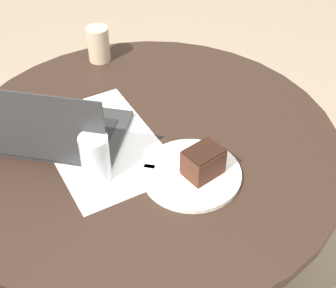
{
  "coord_description": "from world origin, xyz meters",
  "views": [
    {
      "loc": [
        -0.54,
        0.76,
        1.54
      ],
      "look_at": [
        -0.08,
        0.03,
        0.78
      ],
      "focal_mm": 50.0,
      "sensor_mm": 36.0,
      "label": 1
    }
  ],
  "objects": [
    {
      "name": "fork",
      "position": [
        -0.12,
        0.08,
        0.75
      ],
      "size": [
        0.17,
        0.08,
        0.0
      ],
      "rotation": [
        0.0,
        0.0,
        6.64
      ],
      "color": "silver",
      "rests_on": "plate"
    },
    {
      "name": "coffee_glass",
      "position": [
        0.35,
        -0.24,
        0.79
      ],
      "size": [
        0.07,
        0.07,
        0.11
      ],
      "color": "#C6AD89",
      "rests_on": "dining_table"
    },
    {
      "name": "paper_document",
      "position": [
        0.08,
        0.08,
        0.74
      ],
      "size": [
        0.49,
        0.43,
        0.0
      ],
      "rotation": [
        0.0,
        0.0,
        -0.5
      ],
      "color": "white",
      "rests_on": "dining_table"
    },
    {
      "name": "plate",
      "position": [
        -0.17,
        0.06,
        0.74
      ],
      "size": [
        0.24,
        0.24,
        0.01
      ],
      "color": "silver",
      "rests_on": "dining_table"
    },
    {
      "name": "cake_slice",
      "position": [
        -0.19,
        0.05,
        0.78
      ],
      "size": [
        0.09,
        0.1,
        0.07
      ],
      "rotation": [
        0.0,
        0.0,
        1.24
      ],
      "color": "#472619",
      "rests_on": "plate"
    },
    {
      "name": "water_glass",
      "position": [
        0.02,
        0.18,
        0.8
      ],
      "size": [
        0.07,
        0.07,
        0.13
      ],
      "color": "silver",
      "rests_on": "dining_table"
    },
    {
      "name": "laptop",
      "position": [
        0.18,
        0.13,
        0.77
      ],
      "size": [
        0.39,
        0.33,
        0.21
      ],
      "rotation": [
        0.0,
        0.0,
        3.51
      ],
      "color": "#2D2D2D",
      "rests_on": "dining_table"
    },
    {
      "name": "dining_table",
      "position": [
        0.0,
        0.0,
        0.59
      ],
      "size": [
        1.02,
        1.02,
        0.74
      ],
      "color": "black",
      "rests_on": "ground_plane"
    }
  ]
}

